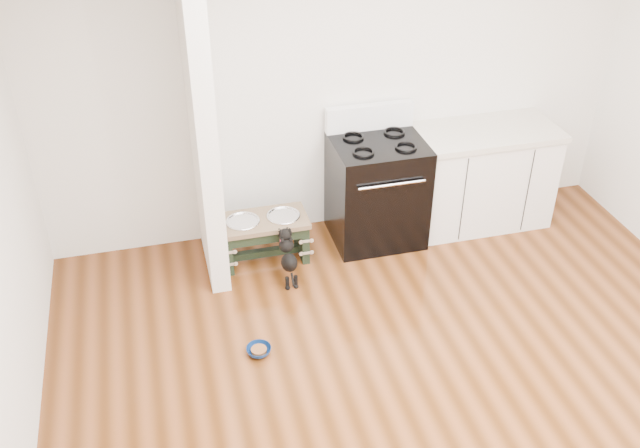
{
  "coord_description": "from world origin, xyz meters",
  "views": [
    {
      "loc": [
        -1.54,
        -2.8,
        3.57
      ],
      "look_at": [
        -0.39,
        1.63,
        0.57
      ],
      "focal_mm": 40.0,
      "sensor_mm": 36.0,
      "label": 1
    }
  ],
  "objects": [
    {
      "name": "oven_range",
      "position": [
        0.25,
        2.16,
        0.48
      ],
      "size": [
        0.76,
        0.69,
        1.14
      ],
      "color": "black",
      "rests_on": "ground"
    },
    {
      "name": "puppy",
      "position": [
        -0.63,
        1.72,
        0.24
      ],
      "size": [
        0.13,
        0.37,
        0.44
      ],
      "color": "black",
      "rests_on": "ground"
    },
    {
      "name": "room_shell",
      "position": [
        0.0,
        0.0,
        1.62
      ],
      "size": [
        5.0,
        5.0,
        5.0
      ],
      "color": "silver",
      "rests_on": "ground"
    },
    {
      "name": "partition_wall",
      "position": [
        -1.18,
        2.1,
        1.35
      ],
      "size": [
        0.15,
        0.8,
        2.7
      ],
      "primitive_type": "cube",
      "color": "silver",
      "rests_on": "ground"
    },
    {
      "name": "floor_bowl",
      "position": [
        -1.02,
        0.94,
        0.03
      ],
      "size": [
        0.2,
        0.2,
        0.06
      ],
      "rotation": [
        0.0,
        0.0,
        0.14
      ],
      "color": "navy",
      "rests_on": "ground"
    },
    {
      "name": "dog_feeder",
      "position": [
        -0.76,
        2.06,
        0.28
      ],
      "size": [
        0.73,
        0.39,
        0.41
      ],
      "color": "black",
      "rests_on": "ground"
    },
    {
      "name": "cabinet_run",
      "position": [
        1.23,
        2.18,
        0.45
      ],
      "size": [
        1.24,
        0.64,
        0.91
      ],
      "color": "silver",
      "rests_on": "ground"
    },
    {
      "name": "ground",
      "position": [
        0.0,
        0.0,
        0.0
      ],
      "size": [
        5.0,
        5.0,
        0.0
      ],
      "primitive_type": "plane",
      "color": "#48240C",
      "rests_on": "ground"
    }
  ]
}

